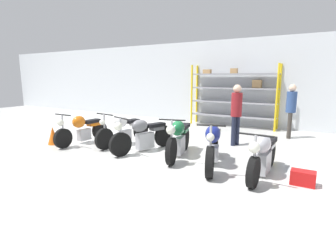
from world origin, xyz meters
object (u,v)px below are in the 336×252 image
Objects in this scene: motorcycle_green at (179,137)px; motorcycle_blue at (213,146)px; person_near_rack at (236,110)px; traffic_cone at (53,135)px; motorcycle_silver at (263,154)px; person_browsing at (291,107)px; motorcycle_orange at (82,129)px; motorcycle_grey at (143,135)px; motorcycle_white at (124,129)px; toolbox at (303,178)px; shelving_rack at (234,94)px.

motorcycle_green is 0.97× the size of motorcycle_blue.
traffic_cone is (-4.87, -2.72, -0.81)m from person_near_rack.
motorcycle_green is 0.99× the size of motorcycle_silver.
person_browsing is at bearing -178.94° from motorcycle_silver.
motorcycle_orange is at bearing -98.87° from motorcycle_green.
motorcycle_blue is at bearing 116.00° from person_near_rack.
person_browsing is at bearing 156.09° from motorcycle_grey.
motorcycle_white is (1.21, 0.54, 0.02)m from motorcycle_orange.
person_browsing is 4.11× the size of toolbox.
person_near_rack reaches higher than traffic_cone.
person_browsing reaches higher than motorcycle_grey.
toolbox is 0.80× the size of traffic_cone.
shelving_rack is at bearing -34.02° from person_browsing.
person_browsing is at bearing 36.65° from traffic_cone.
motorcycle_orange is at bearing 39.90° from traffic_cone.
person_browsing is (1.21, 4.03, 0.59)m from motorcycle_blue.
motorcycle_green is 4.03m from traffic_cone.
motorcycle_grey is 1.14× the size of person_near_rack.
shelving_rack is 1.77× the size of motorcycle_orange.
motorcycle_blue is 4.25m from person_browsing.
motorcycle_grey is 1.15× the size of person_browsing.
motorcycle_silver is 4.66× the size of toolbox.
traffic_cone is (-0.67, -0.56, -0.19)m from motorcycle_orange.
motorcycle_white is at bearing -113.09° from shelving_rack.
shelving_rack is 8.13× the size of toolbox.
motorcycle_blue is at bearing 101.47° from motorcycle_grey.
motorcycle_blue is 1.12m from motorcycle_silver.
motorcycle_white reaches higher than toolbox.
motorcycle_grey is 0.98× the size of motorcycle_blue.
shelving_rack is at bearing 175.38° from motorcycle_blue.
motorcycle_orange is 1.32m from motorcycle_white.
motorcycle_blue is 4.80× the size of toolbox.
motorcycle_grey is at bearing -101.66° from shelving_rack.
shelving_rack is at bearing 56.12° from traffic_cone.
shelving_rack reaches higher than motorcycle_silver.
motorcycle_blue is at bearing 66.28° from person_browsing.
motorcycle_orange is 6.85m from person_browsing.
person_near_rack is (2.02, 1.94, 0.62)m from motorcycle_grey.
shelving_rack is 1.96× the size of person_near_rack.
motorcycle_blue is (1.03, -0.26, -0.02)m from motorcycle_green.
shelving_rack is 5.39m from motorcycle_blue.
motorcycle_silver is at bearing 171.85° from toolbox.
motorcycle_white reaches higher than traffic_cone.
motorcycle_grey is 5.10m from person_browsing.
toolbox is (0.77, -0.11, -0.32)m from motorcycle_silver.
motorcycle_green is at bearing -120.79° from motorcycle_blue.
motorcycle_blue reaches higher than toolbox.
motorcycle_silver is at bearing 142.31° from person_near_rack.
person_browsing is (2.24, 3.77, 0.57)m from motorcycle_green.
motorcycle_orange is 6.19m from toolbox.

